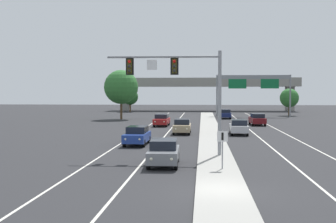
# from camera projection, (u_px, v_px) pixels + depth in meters

# --- Properties ---
(ground_plane) EXTENTS (260.00, 260.00, 0.00)m
(ground_plane) POSITION_uv_depth(u_px,v_px,m) (222.00, 192.00, 20.21)
(ground_plane) COLOR #28282B
(median_island) EXTENTS (2.40, 110.00, 0.15)m
(median_island) POSITION_uv_depth(u_px,v_px,m) (213.00, 144.00, 38.13)
(median_island) COLOR #9E9B93
(median_island) RESTS_ON ground
(lane_stripe_oncoming_center) EXTENTS (0.14, 100.00, 0.01)m
(lane_stripe_oncoming_center) POSITION_uv_depth(u_px,v_px,m) (165.00, 136.00, 45.47)
(lane_stripe_oncoming_center) COLOR silver
(lane_stripe_oncoming_center) RESTS_ON ground
(lane_stripe_receding_center) EXTENTS (0.14, 100.00, 0.01)m
(lane_stripe_receding_center) POSITION_uv_depth(u_px,v_px,m) (258.00, 137.00, 44.75)
(lane_stripe_receding_center) COLOR silver
(lane_stripe_receding_center) RESTS_ON ground
(edge_stripe_left) EXTENTS (0.14, 100.00, 0.01)m
(edge_stripe_left) POSITION_uv_depth(u_px,v_px,m) (133.00, 136.00, 45.72)
(edge_stripe_left) COLOR silver
(edge_stripe_left) RESTS_ON ground
(edge_stripe_right) EXTENTS (0.14, 100.00, 0.01)m
(edge_stripe_right) POSITION_uv_depth(u_px,v_px,m) (292.00, 137.00, 44.49)
(edge_stripe_right) COLOR silver
(edge_stripe_right) RESTS_ON ground
(overhead_signal_mast) EXTENTS (7.95, 0.44, 7.20)m
(overhead_signal_mast) POSITION_uv_depth(u_px,v_px,m) (183.00, 80.00, 31.01)
(overhead_signal_mast) COLOR gray
(overhead_signal_mast) RESTS_ON median_island
(median_sign_post) EXTENTS (0.60, 0.10, 2.20)m
(median_sign_post) POSITION_uv_depth(u_px,v_px,m) (222.00, 144.00, 25.44)
(median_sign_post) COLOR gray
(median_sign_post) RESTS_ON median_island
(car_oncoming_grey) EXTENTS (1.91, 4.50, 1.58)m
(car_oncoming_grey) POSITION_uv_depth(u_px,v_px,m) (164.00, 152.00, 27.57)
(car_oncoming_grey) COLOR slate
(car_oncoming_grey) RESTS_ON ground
(car_oncoming_blue) EXTENTS (1.90, 4.50, 1.58)m
(car_oncoming_blue) POSITION_uv_depth(u_px,v_px,m) (137.00, 135.00, 38.03)
(car_oncoming_blue) COLOR navy
(car_oncoming_blue) RESTS_ON ground
(car_oncoming_tan) EXTENTS (1.83, 4.47, 1.58)m
(car_oncoming_tan) POSITION_uv_depth(u_px,v_px,m) (182.00, 126.00, 47.97)
(car_oncoming_tan) COLOR tan
(car_oncoming_tan) RESTS_ON ground
(car_oncoming_red) EXTENTS (1.93, 4.51, 1.58)m
(car_oncoming_red) POSITION_uv_depth(u_px,v_px,m) (162.00, 120.00, 58.51)
(car_oncoming_red) COLOR maroon
(car_oncoming_red) RESTS_ON ground
(car_receding_silver) EXTENTS (1.91, 4.50, 1.58)m
(car_receding_silver) POSITION_uv_depth(u_px,v_px,m) (239.00, 127.00, 47.04)
(car_receding_silver) COLOR #B7B7BC
(car_receding_silver) RESTS_ON ground
(car_receding_darkred) EXTENTS (1.93, 4.51, 1.58)m
(car_receding_darkred) POSITION_uv_depth(u_px,v_px,m) (257.00, 119.00, 59.96)
(car_receding_darkred) COLOR #5B0F14
(car_receding_darkred) RESTS_ON ground
(car_receding_navy) EXTENTS (1.89, 4.50, 1.58)m
(car_receding_navy) POSITION_uv_depth(u_px,v_px,m) (225.00, 114.00, 74.38)
(car_receding_navy) COLOR #141E4C
(car_receding_navy) RESTS_ON ground
(highway_sign_gantry) EXTENTS (13.28, 0.42, 7.50)m
(highway_sign_gantry) POSITION_uv_depth(u_px,v_px,m) (253.00, 82.00, 80.11)
(highway_sign_gantry) COLOR gray
(highway_sign_gantry) RESTS_ON ground
(overpass_bridge) EXTENTS (42.40, 6.40, 7.65)m
(overpass_bridge) POSITION_uv_depth(u_px,v_px,m) (206.00, 86.00, 104.63)
(overpass_bridge) COLOR gray
(overpass_bridge) RESTS_ON ground
(tree_far_left_a) EXTENTS (5.55, 5.55, 8.02)m
(tree_far_left_a) POSITION_uv_depth(u_px,v_px,m) (121.00, 87.00, 72.59)
(tree_far_left_a) COLOR #4C3823
(tree_far_left_a) RESTS_ON ground
(tree_far_left_b) EXTENTS (3.53, 3.53, 5.11)m
(tree_far_left_b) POSITION_uv_depth(u_px,v_px,m) (130.00, 97.00, 98.46)
(tree_far_left_b) COLOR #4C3823
(tree_far_left_b) RESTS_ON ground
(tree_far_right_a) EXTENTS (3.50, 3.50, 5.07)m
(tree_far_right_a) POSITION_uv_depth(u_px,v_px,m) (289.00, 98.00, 83.46)
(tree_far_right_a) COLOR #4C3823
(tree_far_right_a) RESTS_ON ground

